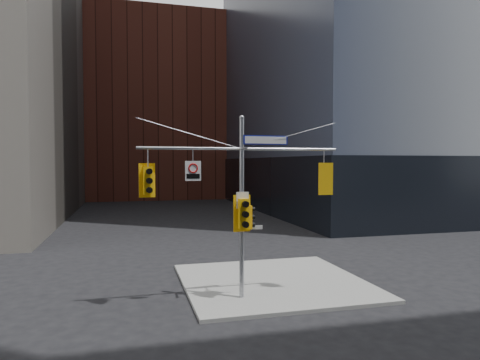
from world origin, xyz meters
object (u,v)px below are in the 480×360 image
traffic_light_west_arm (148,181)px  traffic_light_east_arm (324,179)px  signal_assembly (242,189)px  regulatory_sign_arm (193,170)px  traffic_light_pole_front (244,214)px  traffic_light_pole_side (250,217)px  street_sign_blade (266,140)px

traffic_light_west_arm → traffic_light_east_arm: (7.08, -0.01, -0.00)m
signal_assembly → traffic_light_east_arm: bearing=0.0°
signal_assembly → regulatory_sign_arm: (-1.91, -0.02, 0.76)m
traffic_light_east_arm → traffic_light_pole_front: traffic_light_east_arm is taller
traffic_light_west_arm → traffic_light_east_arm: size_ratio=0.97×
signal_assembly → traffic_light_pole_side: bearing=1.5°
traffic_light_east_arm → street_sign_blade: (-2.51, 0.00, 1.55)m
signal_assembly → regulatory_sign_arm: bearing=-179.4°
traffic_light_pole_front → traffic_light_east_arm: bearing=-0.1°
traffic_light_west_arm → traffic_light_pole_side: traffic_light_west_arm is taller
traffic_light_pole_front → street_sign_blade: 3.04m
traffic_light_pole_side → traffic_light_pole_front: size_ratio=0.64×
traffic_light_east_arm → signal_assembly: bearing=0.9°
traffic_light_west_arm → regulatory_sign_arm: size_ratio=1.69×
signal_assembly → street_sign_blade: bearing=0.2°
traffic_light_pole_side → street_sign_blade: (0.66, -0.01, 3.03)m
traffic_light_east_arm → regulatory_sign_arm: 5.42m
traffic_light_west_arm → traffic_light_pole_front: (3.58, -0.28, -1.31)m
street_sign_blade → regulatory_sign_arm: street_sign_blade is taller
signal_assembly → traffic_light_west_arm: bearing=179.8°
signal_assembly → street_sign_blade: 2.17m
traffic_light_pole_side → signal_assembly: bearing=89.2°
signal_assembly → traffic_light_west_arm: size_ratio=6.28×
traffic_light_east_arm → street_sign_blade: 2.95m
signal_assembly → street_sign_blade: size_ratio=4.28×
traffic_light_west_arm → street_sign_blade: bearing=-10.5°
signal_assembly → traffic_light_west_arm: 3.60m
street_sign_blade → regulatory_sign_arm: 3.12m
traffic_light_pole_side → street_sign_blade: street_sign_blade is taller
signal_assembly → traffic_light_pole_side: size_ratio=8.66×
traffic_light_west_arm → street_sign_blade: size_ratio=0.68×
traffic_light_pole_side → traffic_light_pole_front: bearing=128.4°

